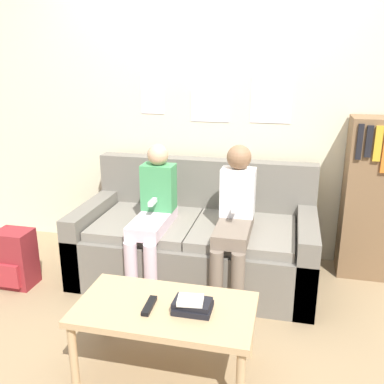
# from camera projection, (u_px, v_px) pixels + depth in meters

# --- Properties ---
(ground_plane) EXTENTS (10.00, 10.00, 0.00)m
(ground_plane) POSITION_uv_depth(u_px,v_px,m) (178.00, 314.00, 2.88)
(ground_plane) COLOR #937A56
(wall_back) EXTENTS (8.00, 0.06, 2.60)m
(wall_back) POSITION_uv_depth(u_px,v_px,m) (211.00, 102.00, 3.51)
(wall_back) COLOR beige
(wall_back) RESTS_ON ground_plane
(couch) EXTENTS (1.78, 0.89, 0.86)m
(couch) POSITION_uv_depth(u_px,v_px,m) (196.00, 242.00, 3.32)
(couch) COLOR #6B665B
(couch) RESTS_ON ground_plane
(coffee_table) EXTENTS (0.95, 0.51, 0.40)m
(coffee_table) POSITION_uv_depth(u_px,v_px,m) (165.00, 314.00, 2.26)
(coffee_table) COLOR tan
(coffee_table) RESTS_ON ground_plane
(person_left) EXTENTS (0.24, 0.60, 1.05)m
(person_left) POSITION_uv_depth(u_px,v_px,m) (153.00, 212.00, 3.09)
(person_left) COLOR silver
(person_left) RESTS_ON ground_plane
(person_right) EXTENTS (0.24, 0.60, 1.07)m
(person_right) POSITION_uv_depth(u_px,v_px,m) (235.00, 216.00, 2.96)
(person_right) COLOR #756656
(person_right) RESTS_ON ground_plane
(tv_remote) EXTENTS (0.05, 0.17, 0.02)m
(tv_remote) POSITION_uv_depth(u_px,v_px,m) (149.00, 306.00, 2.24)
(tv_remote) COLOR black
(tv_remote) RESTS_ON coffee_table
(book_stack) EXTENTS (0.20, 0.15, 0.08)m
(book_stack) POSITION_uv_depth(u_px,v_px,m) (192.00, 305.00, 2.20)
(book_stack) COLOR black
(book_stack) RESTS_ON coffee_table
(bookshelf) EXTENTS (0.41, 0.31, 1.24)m
(bookshelf) POSITION_uv_depth(u_px,v_px,m) (371.00, 198.00, 3.25)
(bookshelf) COLOR brown
(bookshelf) RESTS_ON ground_plane
(backpack) EXTENTS (0.25, 0.23, 0.44)m
(backpack) POSITION_uv_depth(u_px,v_px,m) (16.00, 259.00, 3.18)
(backpack) COLOR maroon
(backpack) RESTS_ON ground_plane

